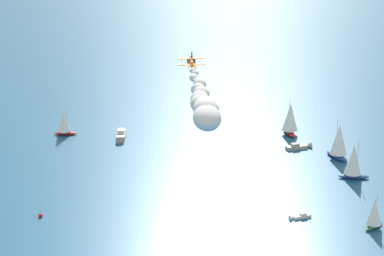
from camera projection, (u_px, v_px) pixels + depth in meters
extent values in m
plane|color=#1E517A|center=(192.00, 194.00, 182.40)|extent=(2000.00, 2000.00, 0.00)
cube|color=white|center=(302.00, 216.00, 168.83)|extent=(4.66, 1.68, 0.74)
cone|color=white|center=(292.00, 218.00, 167.90)|extent=(1.24, 1.52, 1.47)
cube|color=silver|center=(303.00, 214.00, 168.74)|extent=(1.66, 1.25, 0.55)
cube|color=#9E9993|center=(296.00, 147.00, 215.86)|extent=(7.07, 2.77, 1.11)
cone|color=#9E9993|center=(308.00, 146.00, 217.10)|extent=(1.94, 2.35, 2.21)
cube|color=gray|center=(295.00, 145.00, 215.39)|extent=(2.56, 1.96, 0.83)
ellipsoid|color=#23478C|center=(354.00, 176.00, 192.82)|extent=(8.83, 6.22, 1.22)
cylinder|color=#B2B2B7|center=(357.00, 158.00, 190.98)|extent=(0.14, 0.14, 10.01)
cone|color=white|center=(353.00, 160.00, 191.23)|extent=(6.47, 6.47, 8.51)
ellipsoid|color=#33704C|center=(374.00, 226.00, 163.66)|extent=(6.98, 4.18, 0.95)
cylinder|color=#B2B2B7|center=(376.00, 209.00, 162.61)|extent=(0.14, 0.14, 7.77)
cone|color=white|center=(374.00, 211.00, 162.18)|extent=(4.80, 4.80, 6.60)
cube|color=#9E9993|center=(121.00, 135.00, 226.91)|extent=(5.76, 9.28, 1.42)
cone|color=#9E9993|center=(120.00, 140.00, 221.78)|extent=(3.45, 3.12, 2.83)
cube|color=silver|center=(121.00, 131.00, 227.15)|extent=(3.21, 3.70, 1.06)
ellipsoid|color=#B21E1E|center=(289.00, 132.00, 229.66)|extent=(4.69, 9.91, 1.34)
cylinder|color=#B2B2B7|center=(289.00, 114.00, 228.37)|extent=(0.14, 0.14, 10.99)
cone|color=white|center=(290.00, 117.00, 227.43)|extent=(6.27, 6.27, 9.34)
ellipsoid|color=#23478C|center=(337.00, 156.00, 208.15)|extent=(3.12, 9.64, 1.33)
cylinder|color=#B2B2B7|center=(337.00, 137.00, 206.81)|extent=(0.14, 0.14, 10.95)
cone|color=white|center=(339.00, 139.00, 205.97)|extent=(5.48, 5.48, 9.31)
ellipsoid|color=#B21E1E|center=(66.00, 133.00, 228.94)|extent=(7.94, 4.71, 1.07)
cylinder|color=#B2B2B7|center=(67.00, 119.00, 227.39)|extent=(0.14, 0.14, 8.83)
cone|color=white|center=(64.00, 121.00, 227.49)|extent=(5.43, 5.43, 7.50)
sphere|color=red|center=(40.00, 215.00, 169.25)|extent=(1.10, 1.10, 1.10)
cylinder|color=black|center=(40.00, 212.00, 168.92)|extent=(0.08, 0.08, 1.00)
cylinder|color=orange|center=(192.00, 64.00, 170.91)|extent=(3.00, 6.34, 0.92)
cylinder|color=white|center=(191.00, 61.00, 173.66)|extent=(1.17, 0.91, 1.03)
cylinder|color=#4C4C51|center=(191.00, 61.00, 174.05)|extent=(2.22, 0.83, 2.34)
cube|color=orange|center=(192.00, 64.00, 171.28)|extent=(7.22, 3.63, 0.25)
cube|color=orange|center=(192.00, 58.00, 170.76)|extent=(7.22, 3.63, 0.25)
cylinder|color=white|center=(182.00, 62.00, 170.90)|extent=(0.15, 0.14, 1.62)
cylinder|color=white|center=(188.00, 61.00, 170.98)|extent=(0.15, 0.14, 1.62)
cylinder|color=white|center=(195.00, 61.00, 171.07)|extent=(0.15, 0.14, 1.62)
cylinder|color=white|center=(202.00, 61.00, 171.15)|extent=(0.15, 0.14, 1.62)
cube|color=orange|center=(193.00, 64.00, 168.04)|extent=(0.48, 1.08, 1.20)
cube|color=orange|center=(193.00, 66.00, 168.21)|extent=(2.66, 1.68, 0.12)
cylinder|color=black|center=(188.00, 67.00, 171.94)|extent=(0.32, 0.61, 0.60)
cylinder|color=black|center=(195.00, 67.00, 172.03)|extent=(0.32, 0.61, 0.60)
cylinder|color=#262628|center=(192.00, 56.00, 170.62)|extent=(0.12, 0.11, 0.90)
cylinder|color=#1E4CB2|center=(191.00, 57.00, 170.62)|extent=(0.18, 0.17, 0.78)
cylinder|color=#1E4CB2|center=(192.00, 56.00, 170.63)|extent=(0.18, 0.17, 0.78)
cube|color=#1E4CB2|center=(192.00, 54.00, 170.41)|extent=(0.40, 0.31, 0.53)
sphere|color=tan|center=(192.00, 53.00, 170.29)|extent=(0.21, 0.21, 0.21)
cylinder|color=#1E4CB2|center=(191.00, 52.00, 170.26)|extent=(0.37, 0.20, 0.55)
cylinder|color=#1E4CB2|center=(193.00, 52.00, 170.29)|extent=(0.38, 0.21, 0.54)
ellipsoid|color=silver|center=(194.00, 68.00, 166.35)|extent=(1.46, 1.70, 0.89)
ellipsoid|color=silver|center=(193.00, 71.00, 163.12)|extent=(2.24, 2.79, 1.29)
ellipsoid|color=silver|center=(195.00, 73.00, 159.98)|extent=(2.45, 2.82, 1.50)
ellipsoid|color=silver|center=(194.00, 78.00, 156.90)|extent=(3.23, 4.07, 1.86)
ellipsoid|color=silver|center=(198.00, 82.00, 153.91)|extent=(3.70, 4.39, 2.23)
ellipsoid|color=silver|center=(200.00, 84.00, 150.69)|extent=(3.96, 4.35, 2.51)
ellipsoid|color=silver|center=(198.00, 89.00, 147.61)|extent=(4.45, 4.92, 2.81)
ellipsoid|color=silver|center=(201.00, 93.00, 144.52)|extent=(5.17, 6.32, 3.04)
ellipsoid|color=silver|center=(200.00, 99.00, 141.47)|extent=(5.73, 7.04, 3.36)
ellipsoid|color=silver|center=(201.00, 104.00, 138.37)|extent=(6.45, 7.69, 3.87)
ellipsoid|color=silver|center=(205.00, 107.00, 135.19)|extent=(6.53, 7.56, 3.99)
ellipsoid|color=silver|center=(206.00, 109.00, 131.93)|extent=(7.30, 8.51, 4.44)
ellipsoid|color=silver|center=(207.00, 118.00, 129.02)|extent=(8.35, 10.64, 4.76)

